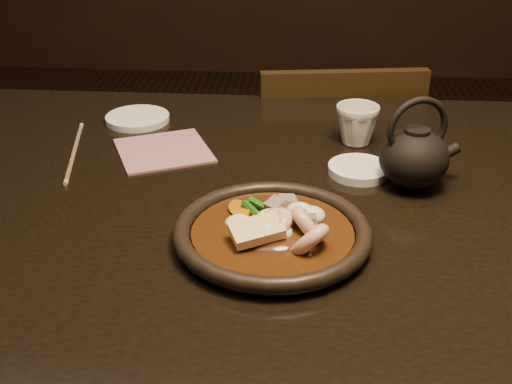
# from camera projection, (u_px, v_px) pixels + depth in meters

# --- Properties ---
(table) EXTENTS (1.60, 0.90, 0.75)m
(table) POSITION_uv_depth(u_px,v_px,m) (159.00, 233.00, 1.03)
(table) COLOR black
(table) RESTS_ON floor
(chair) EXTENTS (0.43, 0.43, 0.80)m
(chair) POSITION_uv_depth(u_px,v_px,m) (328.00, 198.00, 1.62)
(chair) COLOR black
(chair) RESTS_ON floor
(plate) EXTENTS (0.27, 0.27, 0.03)m
(plate) POSITION_uv_depth(u_px,v_px,m) (272.00, 234.00, 0.85)
(plate) COLOR black
(plate) RESTS_ON table
(stirfry) EXTENTS (0.16, 0.15, 0.06)m
(stirfry) POSITION_uv_depth(u_px,v_px,m) (277.00, 229.00, 0.85)
(stirfry) COLOR #311809
(stirfry) RESTS_ON plate
(soy_dish) EXTENTS (0.10, 0.10, 0.01)m
(soy_dish) POSITION_uv_depth(u_px,v_px,m) (359.00, 170.00, 1.04)
(soy_dish) COLOR silver
(soy_dish) RESTS_ON table
(saucer_right) EXTENTS (0.12, 0.12, 0.01)m
(saucer_right) POSITION_uv_depth(u_px,v_px,m) (138.00, 118.00, 1.24)
(saucer_right) COLOR silver
(saucer_right) RESTS_ON table
(tea_cup) EXTENTS (0.09, 0.08, 0.08)m
(tea_cup) POSITION_uv_depth(u_px,v_px,m) (357.00, 123.00, 1.13)
(tea_cup) COLOR beige
(tea_cup) RESTS_ON table
(chopsticks) EXTENTS (0.06, 0.25, 0.01)m
(chopsticks) POSITION_uv_depth(u_px,v_px,m) (74.00, 151.00, 1.11)
(chopsticks) COLOR tan
(chopsticks) RESTS_ON table
(napkin) EXTENTS (0.20, 0.20, 0.00)m
(napkin) POSITION_uv_depth(u_px,v_px,m) (164.00, 151.00, 1.12)
(napkin) COLOR #945B63
(napkin) RESTS_ON table
(teapot) EXTENTS (0.13, 0.11, 0.14)m
(teapot) POSITION_uv_depth(u_px,v_px,m) (415.00, 155.00, 0.98)
(teapot) COLOR black
(teapot) RESTS_ON table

